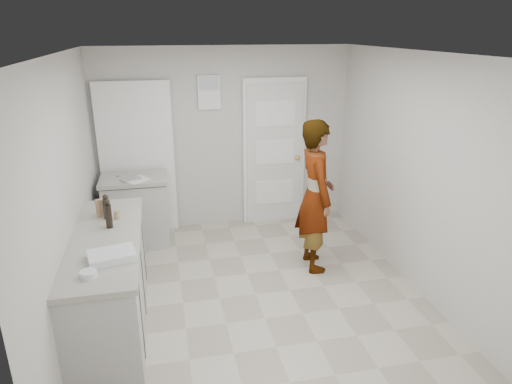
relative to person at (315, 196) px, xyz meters
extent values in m
plane|color=gray|center=(-0.81, -0.49, -0.89)|extent=(4.00, 4.00, 0.00)
plane|color=#B1AEA7|center=(-0.81, 1.51, 0.36)|extent=(3.50, 0.00, 3.50)
plane|color=#B1AEA7|center=(-0.81, -2.49, 0.36)|extent=(3.50, 0.00, 3.50)
plane|color=#B1AEA7|center=(-2.56, -0.49, 0.36)|extent=(0.00, 4.00, 4.00)
plane|color=#B1AEA7|center=(0.94, -0.49, 0.36)|extent=(0.00, 4.00, 4.00)
plane|color=silver|center=(-0.81, -0.49, 1.61)|extent=(4.00, 4.00, 0.00)
cube|color=silver|center=(-0.11, 1.44, 0.11)|extent=(0.80, 0.05, 2.00)
cube|color=white|center=(-0.11, 1.47, 0.14)|extent=(0.90, 0.04, 2.10)
sphere|color=tan|center=(0.22, 1.39, 0.06)|extent=(0.07, 0.07, 0.07)
cube|color=white|center=(-1.01, 1.48, 1.01)|extent=(0.30, 0.02, 0.45)
cube|color=black|center=(-2.01, 1.48, 0.13)|extent=(0.90, 0.05, 2.04)
cube|color=white|center=(-2.01, 1.45, 0.14)|extent=(0.98, 0.02, 2.10)
cube|color=beige|center=(-2.26, -0.69, -0.46)|extent=(0.60, 1.90, 0.86)
cube|color=black|center=(-2.26, -0.69, -0.85)|extent=(0.56, 1.86, 0.08)
cube|color=#ADAC9F|center=(-2.26, -0.69, 0.01)|extent=(0.64, 1.96, 0.05)
cube|color=beige|center=(-2.06, 1.06, -0.46)|extent=(0.80, 0.55, 0.86)
cube|color=black|center=(-2.06, 1.06, -0.85)|extent=(0.75, 0.54, 0.08)
cube|color=#ADAC9F|center=(-2.06, 1.06, 0.01)|extent=(0.84, 0.61, 0.05)
imported|color=silver|center=(0.00, 0.00, 0.00)|extent=(0.45, 0.67, 1.78)
cube|color=#876243|center=(-2.32, -0.18, 0.12)|extent=(0.12, 0.08, 0.18)
cylinder|color=tan|center=(-2.17, -0.28, 0.08)|extent=(0.06, 0.06, 0.09)
cylinder|color=black|center=(-2.27, -0.25, 0.13)|extent=(0.06, 0.06, 0.20)
sphere|color=black|center=(-2.27, -0.25, 0.26)|extent=(0.05, 0.05, 0.05)
cylinder|color=black|center=(-2.23, -0.48, 0.15)|extent=(0.06, 0.06, 0.23)
sphere|color=black|center=(-2.23, -0.48, 0.29)|extent=(0.05, 0.05, 0.05)
cube|color=silver|center=(-2.16, -1.14, 0.07)|extent=(0.42, 0.33, 0.07)
cube|color=white|center=(-2.16, -1.14, 0.06)|extent=(0.36, 0.28, 0.05)
cylinder|color=silver|center=(-2.31, -1.40, 0.06)|extent=(0.13, 0.13, 0.05)
sphere|color=white|center=(-2.33, -1.41, 0.06)|extent=(0.04, 0.04, 0.04)
sphere|color=white|center=(-2.29, -1.39, 0.06)|extent=(0.04, 0.04, 0.04)
cube|color=white|center=(-2.05, 0.97, 0.04)|extent=(0.44, 0.45, 0.01)
camera|label=1|loc=(-1.72, -4.65, 1.82)|focal=32.00mm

